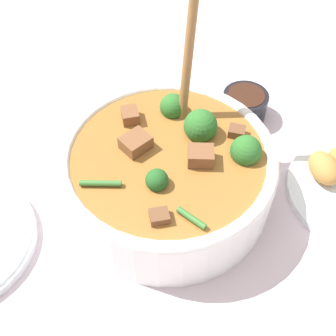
{
  "coord_description": "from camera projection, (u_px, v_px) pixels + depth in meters",
  "views": [
    {
      "loc": [
        -0.33,
        -0.09,
        0.48
      ],
      "look_at": [
        0.0,
        0.0,
        0.06
      ],
      "focal_mm": 45.0,
      "sensor_mm": 36.0,
      "label": 1
    }
  ],
  "objects": [
    {
      "name": "condiment_bowl",
      "position": [
        245.0,
        104.0,
        0.67
      ],
      "size": [
        0.07,
        0.07,
        0.04
      ],
      "color": "black",
      "rests_on": "ground_plane"
    },
    {
      "name": "ground_plane",
      "position": [
        168.0,
        194.0,
        0.59
      ],
      "size": [
        4.0,
        4.0,
        0.0
      ],
      "primitive_type": "plane",
      "color": "silver"
    },
    {
      "name": "stew_bowl",
      "position": [
        169.0,
        170.0,
        0.55
      ],
      "size": [
        0.27,
        0.27,
        0.3
      ],
      "color": "white",
      "rests_on": "ground_plane"
    }
  ]
}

